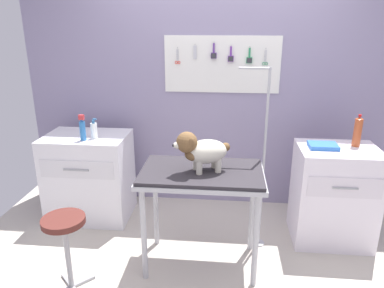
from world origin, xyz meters
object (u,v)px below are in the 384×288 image
grooming_table (202,181)px  stool (65,233)px  counter_left (90,176)px  cabinet_right (333,195)px  soda_bottle (358,132)px  spray_bottle_tall (94,130)px  grooming_arm (262,169)px  dog (201,150)px

grooming_table → stool: (-0.95, -0.41, -0.26)m
counter_left → cabinet_right: bearing=-4.9°
cabinet_right → soda_bottle: 0.60m
stool → spray_bottle_tall: spray_bottle_tall is taller
grooming_table → grooming_arm: 0.58m
counter_left → spray_bottle_tall: 0.53m
grooming_arm → cabinet_right: size_ratio=1.79×
counter_left → cabinet_right: (2.34, -0.20, 0.01)m
stool → cabinet_right: bearing=23.0°
dog → stool: dog is taller
grooming_arm → stool: bearing=-153.2°
dog → grooming_table: bearing=75.6°
grooming_arm → stool: 1.63m
grooming_table → stool: size_ratio=1.58×
stool → grooming_arm: bearing=26.8°
counter_left → soda_bottle: bearing=-2.8°
spray_bottle_tall → soda_bottle: 2.37m
spray_bottle_tall → grooming_table: bearing=-29.6°
stool → soda_bottle: bearing=23.2°
grooming_arm → spray_bottle_tall: size_ratio=8.25×
dog → cabinet_right: size_ratio=0.49×
dog → cabinet_right: dog is taller
stool → grooming_table: bearing=23.5°
grooming_arm → dog: (-0.50, -0.34, 0.27)m
dog → cabinet_right: bearing=23.5°
grooming_arm → counter_left: (-1.67, 0.36, -0.30)m
grooming_table → soda_bottle: size_ratio=3.39×
grooming_table → cabinet_right: (1.15, 0.48, -0.30)m
counter_left → soda_bottle: (2.49, -0.12, 0.58)m
counter_left → cabinet_right: size_ratio=0.98×
counter_left → stool: bearing=-77.9°
grooming_table → stool: bearing=-156.5°
cabinet_right → soda_bottle: soda_bottle is taller
grooming_arm → grooming_table: bearing=-147.3°
grooming_table → dog: dog is taller
grooming_arm → cabinet_right: (0.66, 0.16, -0.30)m
counter_left → grooming_arm: bearing=-12.2°
grooming_table → cabinet_right: 1.28m
dog → stool: (-0.94, -0.39, -0.52)m
counter_left → cabinet_right: 2.35m
spray_bottle_tall → counter_left: bearing=148.6°
grooming_table → grooming_arm: bearing=32.7°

